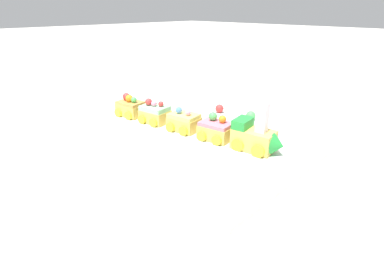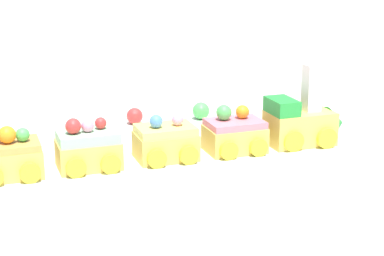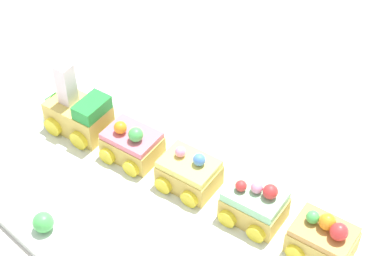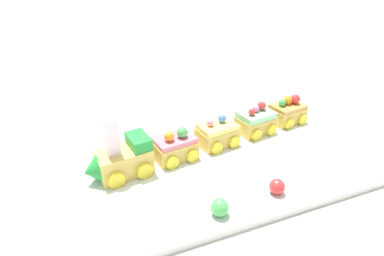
# 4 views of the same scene
# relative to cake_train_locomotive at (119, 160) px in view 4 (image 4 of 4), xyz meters

# --- Properties ---
(ground_plane) EXTENTS (10.00, 10.00, 0.00)m
(ground_plane) POSITION_rel_cake_train_locomotive_xyz_m (-0.18, -0.03, -0.04)
(ground_plane) COLOR beige
(display_board) EXTENTS (0.60, 0.42, 0.01)m
(display_board) POSITION_rel_cake_train_locomotive_xyz_m (-0.18, -0.03, -0.04)
(display_board) COLOR silver
(display_board) RESTS_ON ground_plane
(cake_train_locomotive) EXTENTS (0.12, 0.08, 0.11)m
(cake_train_locomotive) POSITION_rel_cake_train_locomotive_xyz_m (0.00, 0.00, 0.00)
(cake_train_locomotive) COLOR #E0BC56
(cake_train_locomotive) RESTS_ON display_board
(cake_car_strawberry) EXTENTS (0.08, 0.08, 0.06)m
(cake_car_strawberry) POSITION_rel_cake_train_locomotive_xyz_m (-0.10, -0.02, -0.01)
(cake_car_strawberry) COLOR #E0BC56
(cake_car_strawberry) RESTS_ON display_board
(cake_car_lemon) EXTENTS (0.08, 0.08, 0.06)m
(cake_car_lemon) POSITION_rel_cake_train_locomotive_xyz_m (-0.20, -0.03, -0.01)
(cake_car_lemon) COLOR #E0BC56
(cake_car_lemon) RESTS_ON display_board
(cake_car_mint) EXTENTS (0.08, 0.08, 0.07)m
(cake_car_mint) POSITION_rel_cake_train_locomotive_xyz_m (-0.29, -0.05, -0.01)
(cake_car_mint) COLOR #E0BC56
(cake_car_mint) RESTS_ON display_board
(cake_car_caramel) EXTENTS (0.08, 0.08, 0.06)m
(cake_car_caramel) POSITION_rel_cake_train_locomotive_xyz_m (-0.39, -0.06, -0.01)
(cake_car_caramel) COLOR #E0BC56
(cake_car_caramel) RESTS_ON display_board
(gumball_red) EXTENTS (0.03, 0.03, 0.03)m
(gumball_red) POSITION_rel_cake_train_locomotive_xyz_m (-0.22, 0.14, -0.02)
(gumball_red) COLOR red
(gumball_red) RESTS_ON display_board
(gumball_green) EXTENTS (0.03, 0.03, 0.03)m
(gumball_green) POSITION_rel_cake_train_locomotive_xyz_m (-0.12, 0.15, -0.02)
(gumball_green) COLOR #4CBC56
(gumball_green) RESTS_ON display_board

